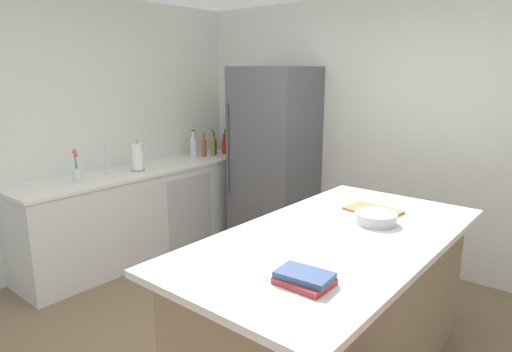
% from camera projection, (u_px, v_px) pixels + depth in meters
% --- Properties ---
extents(wall_rear, '(6.00, 0.10, 2.60)m').
position_uv_depth(wall_rear, '(401.00, 133.00, 4.26)').
color(wall_rear, silver).
rests_on(wall_rear, ground_plane).
extents(wall_left, '(0.10, 6.00, 2.60)m').
position_uv_depth(wall_left, '(50.00, 135.00, 4.09)').
color(wall_left, silver).
rests_on(wall_left, ground_plane).
extents(counter_run_left, '(0.64, 2.68, 0.91)m').
position_uv_depth(counter_run_left, '(147.00, 210.00, 4.64)').
color(counter_run_left, silver).
rests_on(counter_run_left, ground_plane).
extents(kitchen_island, '(1.10, 2.14, 0.94)m').
position_uv_depth(kitchen_island, '(333.00, 306.00, 2.70)').
color(kitchen_island, '#8E755B').
rests_on(kitchen_island, ground_plane).
extents(refrigerator, '(0.80, 0.72, 1.93)m').
position_uv_depth(refrigerator, '(274.00, 158.00, 4.81)').
color(refrigerator, '#56565B').
rests_on(refrigerator, ground_plane).
extents(sink_faucet, '(0.15, 0.05, 0.30)m').
position_uv_depth(sink_faucet, '(107.00, 158.00, 4.24)').
color(sink_faucet, silver).
rests_on(sink_faucet, counter_run_left).
extents(flower_vase, '(0.08, 0.08, 0.30)m').
position_uv_depth(flower_vase, '(77.00, 172.00, 3.94)').
color(flower_vase, silver).
rests_on(flower_vase, counter_run_left).
extents(paper_towel_roll, '(0.14, 0.14, 0.31)m').
position_uv_depth(paper_towel_roll, '(137.00, 158.00, 4.40)').
color(paper_towel_roll, gray).
rests_on(paper_towel_roll, counter_run_left).
extents(whiskey_bottle, '(0.07, 0.07, 0.28)m').
position_uv_depth(whiskey_bottle, '(226.00, 143.00, 5.45)').
color(whiskey_bottle, brown).
rests_on(whiskey_bottle, counter_run_left).
extents(hot_sauce_bottle, '(0.05, 0.05, 0.24)m').
position_uv_depth(hot_sauce_bottle, '(224.00, 146.00, 5.33)').
color(hot_sauce_bottle, red).
rests_on(hot_sauce_bottle, counter_run_left).
extents(syrup_bottle, '(0.07, 0.07, 0.26)m').
position_uv_depth(syrup_bottle, '(214.00, 146.00, 5.31)').
color(syrup_bottle, '#5B3319').
rests_on(syrup_bottle, counter_run_left).
extents(olive_oil_bottle, '(0.05, 0.05, 0.31)m').
position_uv_depth(olive_oil_bottle, '(213.00, 145.00, 5.19)').
color(olive_oil_bottle, olive).
rests_on(olive_oil_bottle, counter_run_left).
extents(vinegar_bottle, '(0.05, 0.05, 0.27)m').
position_uv_depth(vinegar_bottle, '(204.00, 148.00, 5.15)').
color(vinegar_bottle, '#994C23').
rests_on(vinegar_bottle, counter_run_left).
extents(soda_bottle, '(0.08, 0.08, 0.31)m').
position_uv_depth(soda_bottle, '(194.00, 146.00, 5.12)').
color(soda_bottle, silver).
rests_on(soda_bottle, counter_run_left).
extents(cookbook_stack, '(0.26, 0.19, 0.06)m').
position_uv_depth(cookbook_stack, '(304.00, 278.00, 1.99)').
color(cookbook_stack, '#A83338').
rests_on(cookbook_stack, kitchen_island).
extents(mixing_bowl, '(0.26, 0.26, 0.07)m').
position_uv_depth(mixing_bowl, '(376.00, 218.00, 2.79)').
color(mixing_bowl, '#B2B5BA').
rests_on(mixing_bowl, kitchen_island).
extents(cutting_board, '(0.38, 0.27, 0.02)m').
position_uv_depth(cutting_board, '(373.00, 210.00, 3.03)').
color(cutting_board, '#9E7042').
rests_on(cutting_board, kitchen_island).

